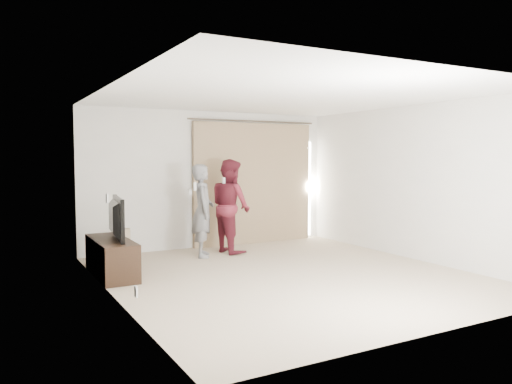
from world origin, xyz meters
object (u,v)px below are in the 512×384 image
tv_console (111,258)px  tv (111,218)px  person_man (203,211)px  person_woman (231,206)px

tv_console → tv: 0.58m
person_man → tv_console: bearing=-158.9°
person_woman → tv: bearing=-161.1°
tv → person_man: 1.84m
tv_console → tv: tv is taller
tv_console → tv: size_ratio=1.31×
person_man → person_woman: 0.62m
tv_console → person_woman: 2.51m
tv_console → person_woman: size_ratio=0.83×
person_man → tv: bearing=-158.9°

